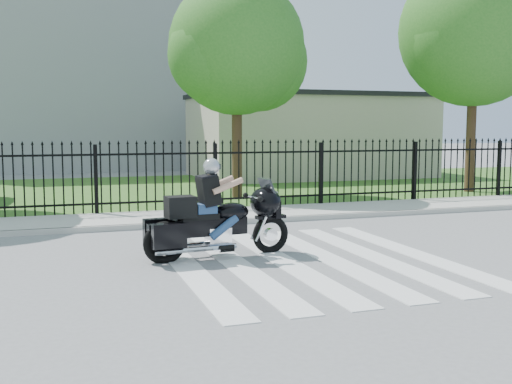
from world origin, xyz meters
name	(u,v)px	position (x,y,z in m)	size (l,w,h in m)	color
ground	(308,261)	(0.00, 0.00, 0.00)	(120.00, 120.00, 0.00)	slate
crosswalk	(308,260)	(0.00, 0.00, 0.01)	(5.00, 5.50, 0.01)	silver
sidewalk	(226,215)	(0.00, 5.00, 0.06)	(40.00, 2.00, 0.12)	#ADAAA3
curb	(238,222)	(0.00, 4.00, 0.06)	(40.00, 0.12, 0.12)	#ADAAA3
grass_strip	(172,189)	(0.00, 12.00, 0.01)	(40.00, 12.00, 0.02)	#30581E
iron_fence	(215,178)	(0.00, 6.00, 0.90)	(26.00, 0.04, 1.80)	black
tree_mid	(237,47)	(1.50, 9.00, 4.67)	(4.20, 4.20, 6.78)	#382316
tree_right	(475,31)	(9.50, 8.00, 5.39)	(5.00, 5.00, 7.90)	#382316
building_low	(308,137)	(7.00, 16.00, 1.75)	(10.00, 6.00, 3.50)	#B6AC98
building_low_roof	(309,96)	(7.00, 16.00, 3.60)	(10.20, 6.20, 0.20)	black
building_tall	(69,58)	(-3.00, 26.00, 6.00)	(15.00, 10.00, 12.00)	gray
motorcycle_rider	(215,216)	(-1.40, 0.73, 0.71)	(2.63, 0.95, 1.74)	black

